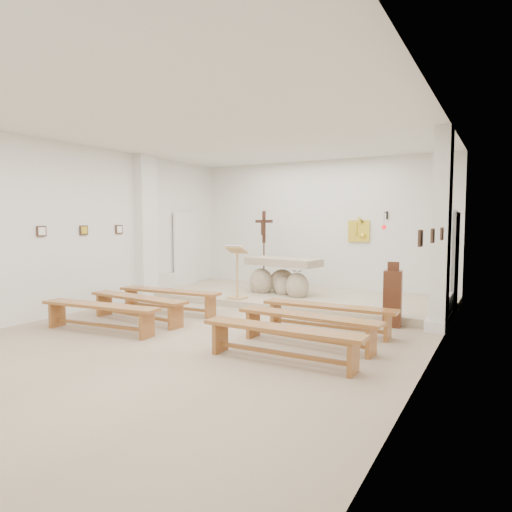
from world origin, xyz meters
The scene contains 29 objects.
ground centered at (0.00, 0.00, 0.00)m, with size 7.00×10.00×0.00m, color #C3AB8C.
wall_left centered at (-3.49, 0.00, 1.75)m, with size 0.02×10.00×3.50m, color white.
wall_right centered at (3.49, 0.00, 1.75)m, with size 0.02×10.00×3.50m, color white.
wall_back centered at (0.00, 4.99, 1.75)m, with size 7.00×0.02×3.50m, color white.
ceiling centered at (0.00, 0.00, 3.49)m, with size 7.00×10.00×0.02m, color silver.
sanctuary_platform centered at (0.00, 3.50, 0.07)m, with size 6.98×3.00×0.15m, color beige.
pilaster_left centered at (-3.37, 2.00, 1.75)m, with size 0.26×0.55×3.50m, color white.
pilaster_right centered at (3.37, 2.00, 1.75)m, with size 0.26×0.55×3.50m, color white.
gold_wall_relief centered at (1.05, 4.96, 1.65)m, with size 0.55×0.04×0.55m, color yellow.
sanctuary_lamp centered at (1.75, 4.71, 1.81)m, with size 0.11×0.36×0.44m.
station_frame_left_front centered at (-3.47, -0.80, 1.72)m, with size 0.03×0.20×0.20m, color #3C261A.
station_frame_left_mid centered at (-3.47, 0.20, 1.72)m, with size 0.03×0.20×0.20m, color #3C261A.
station_frame_left_rear centered at (-3.47, 1.20, 1.72)m, with size 0.03×0.20×0.20m, color #3C261A.
station_frame_right_front centered at (3.47, -0.80, 1.72)m, with size 0.03×0.20×0.20m, color #3C261A.
station_frame_right_mid centered at (3.47, 0.20, 1.72)m, with size 0.03×0.20×0.20m, color #3C261A.
station_frame_right_rear centered at (3.47, 1.20, 1.72)m, with size 0.03×0.20×0.20m, color #3C261A.
radiator_left centered at (-3.43, 2.70, 0.27)m, with size 0.10×0.85×0.52m, color silver.
radiator_right centered at (3.43, 2.70, 0.27)m, with size 0.10×0.85×0.52m, color silver.
altar centered at (-0.36, 3.41, 0.52)m, with size 1.95×1.04×0.95m.
lectern centered at (-0.96, 2.28, 0.76)m, with size 0.46×0.40×1.23m.
crucifix_stand centered at (-1.22, 4.07, 1.32)m, with size 0.59×0.27×2.02m.
potted_plant centered at (-0.35, 3.98, 0.42)m, with size 0.49×0.42×0.54m, color #275622.
donation_pedestal centered at (2.59, 1.90, 0.52)m, with size 0.36×0.36×1.18m.
bench_left_front centered at (-1.74, 0.86, 0.37)m, with size 2.33×0.51×0.49m.
bench_right_front centered at (1.74, 0.86, 0.37)m, with size 2.32×0.39×0.49m.
bench_left_second centered at (-1.74, -0.07, 0.37)m, with size 2.34×0.59×0.49m.
bench_right_second centered at (1.74, -0.07, 0.37)m, with size 2.34×0.53×0.49m.
bench_left_third centered at (-1.74, -0.99, 0.37)m, with size 2.34×0.56×0.49m.
bench_right_third centered at (1.74, -0.99, 0.37)m, with size 2.32×0.39×0.49m.
Camera 1 is at (4.37, -6.47, 1.94)m, focal length 32.00 mm.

